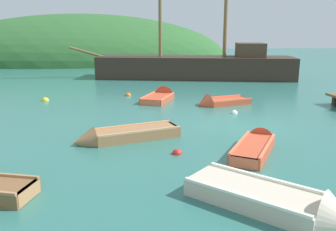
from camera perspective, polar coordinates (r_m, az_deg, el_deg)
ground_plane at (r=15.14m, az=11.67°, el=-1.48°), size 120.00×120.00×0.00m
shore_hill at (r=48.78m, az=-13.63°, el=8.78°), size 38.90×22.17×11.95m
sailing_ship at (r=29.37m, az=4.68°, el=7.39°), size 18.51×7.23×13.25m
rowboat_portside at (r=20.26m, az=-1.19°, el=2.89°), size 2.43×3.30×1.19m
rowboat_near_dock at (r=18.97m, az=8.24°, el=2.00°), size 3.19×1.85×1.09m
rowboat_far at (r=12.84m, az=-7.53°, el=-3.48°), size 4.02×2.03×0.98m
rowboat_outer_left at (r=8.33m, az=17.80°, el=-13.81°), size 3.53×3.59×1.23m
rowboat_center at (r=12.11m, az=14.16°, el=-4.93°), size 2.61×3.30×0.91m
buoy_red at (r=11.42m, az=1.49°, el=-6.25°), size 0.33×0.33×0.33m
buoy_orange at (r=21.54m, az=-6.52°, el=3.22°), size 0.38×0.38×0.38m
buoy_white at (r=17.13m, az=10.74°, el=0.33°), size 0.32×0.32×0.32m
buoy_yellow at (r=21.07m, az=-19.34°, el=2.29°), size 0.40×0.40×0.40m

